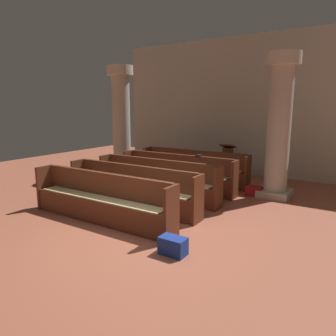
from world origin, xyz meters
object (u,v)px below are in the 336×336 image
object	(u,v)px
pew_row_0	(193,166)
lectern	(227,163)
pew_row_4	(100,197)
hymn_book	(199,155)
kneeler_box_blue	(173,246)
pew_row_1	(177,171)
pew_row_2	(156,178)
pew_row_3	(132,186)
pillar_aisle_side	(279,124)
kneeler_box_red	(254,191)
pillar_far_side	(121,120)

from	to	relation	value
pew_row_0	lectern	bearing A→B (deg)	66.80
pew_row_4	hymn_book	world-z (taller)	hymn_book
lectern	hymn_book	world-z (taller)	lectern
hymn_book	kneeler_box_blue	size ratio (longest dim) A/B	0.49
kneeler_box_blue	pew_row_1	bearing A→B (deg)	120.22
hymn_book	lectern	bearing A→B (deg)	90.72
pew_row_2	hymn_book	world-z (taller)	hymn_book
lectern	kneeler_box_blue	xyz separation A→B (m)	(1.41, -5.67, -0.31)
pew_row_4	pew_row_0	bearing A→B (deg)	90.00
pew_row_2	pew_row_3	distance (m)	0.98
pew_row_1	pew_row_0	bearing A→B (deg)	90.00
pew_row_1	pillar_aisle_side	size ratio (longest dim) A/B	0.97
pew_row_0	kneeler_box_red	xyz separation A→B (m)	(2.02, -0.47, -0.38)
pew_row_4	hymn_book	size ratio (longest dim) A/B	16.46
pew_row_1	kneeler_box_red	xyz separation A→B (m)	(2.02, 0.51, -0.38)
pew_row_3	pillar_far_side	distance (m)	3.74
pew_row_2	kneeler_box_blue	world-z (taller)	pew_row_2
pew_row_2	lectern	distance (m)	3.31
pew_row_1	hymn_book	distance (m)	0.77
pew_row_2	pillar_aisle_side	xyz separation A→B (m)	(2.48, 1.71, 1.32)
pew_row_2	kneeler_box_blue	xyz separation A→B (m)	(1.97, -2.41, -0.37)
pew_row_0	hymn_book	world-z (taller)	hymn_book
pew_row_3	pillar_aisle_side	size ratio (longest dim) A/B	0.97
pew_row_1	pillar_aisle_side	world-z (taller)	pillar_aisle_side
pillar_aisle_side	hymn_book	distance (m)	2.15
pillar_aisle_side	kneeler_box_red	world-z (taller)	pillar_aisle_side
pew_row_4	pillar_aisle_side	bearing A→B (deg)	55.94
lectern	hymn_book	xyz separation A→B (m)	(0.03, -2.09, 0.53)
pew_row_0	pew_row_3	xyz separation A→B (m)	(0.00, -2.93, 0.00)
pew_row_3	hymn_book	world-z (taller)	hymn_book
pew_row_1	pew_row_2	bearing A→B (deg)	-90.00
pillar_aisle_side	pew_row_1	bearing A→B (deg)	-163.54
pew_row_1	pew_row_2	distance (m)	0.98
hymn_book	kneeler_box_red	world-z (taller)	hymn_book
kneeler_box_blue	pew_row_4	bearing A→B (deg)	166.99
pew_row_3	kneeler_box_red	bearing A→B (deg)	50.75
pew_row_4	kneeler_box_red	distance (m)	4.01
pillar_aisle_side	kneeler_box_blue	world-z (taller)	pillar_aisle_side
pew_row_0	pillar_far_side	distance (m)	2.80
pew_row_4	pillar_aisle_side	size ratio (longest dim) A/B	0.97
pew_row_0	lectern	distance (m)	1.42
pew_row_4	pillar_far_side	bearing A→B (deg)	124.78
pew_row_0	pew_row_4	bearing A→B (deg)	-90.00
pew_row_0	pew_row_4	world-z (taller)	same
kneeler_box_red	pew_row_4	bearing A→B (deg)	-120.33
kneeler_box_blue	pew_row_0	bearing A→B (deg)	114.32
pew_row_3	pew_row_4	size ratio (longest dim) A/B	1.00
pew_row_2	pillar_aisle_side	size ratio (longest dim) A/B	0.97
pew_row_0	kneeler_box_blue	xyz separation A→B (m)	(1.97, -4.37, -0.37)
pew_row_1	pew_row_4	world-z (taller)	same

